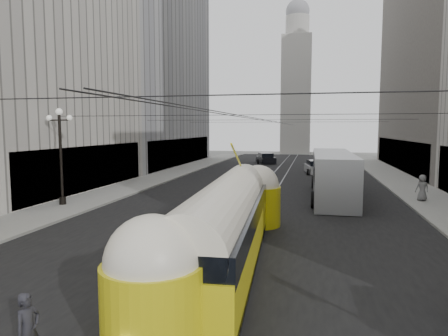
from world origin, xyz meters
The scene contains 15 objects.
road centered at (0.00, 32.50, 0.00)m, with size 20.00×85.00×0.02m, color black.
sidewalk_left centered at (-12.00, 36.00, 0.07)m, with size 4.00×72.00×0.15m, color gray.
sidewalk_right centered at (12.00, 36.00, 0.07)m, with size 4.00×72.00×0.15m, color gray.
rail_left centered at (-0.75, 32.50, 0.00)m, with size 0.12×85.00×0.04m, color gray.
rail_right centered at (0.75, 32.50, 0.00)m, with size 0.12×85.00×0.04m, color gray.
building_left_far centered at (-19.99, 48.00, 14.31)m, with size 12.60×28.60×28.60m.
distant_tower centered at (0.00, 80.00, 14.97)m, with size 6.00×6.00×31.36m.
lamppost_left_mid centered at (-12.60, 18.00, 3.74)m, with size 1.86×0.44×6.37m.
catenary centered at (0.12, 31.49, 5.88)m, with size 25.00×72.00×0.23m.
streetcar centered at (0.50, 9.32, 1.62)m, with size 3.14×15.20×3.32m.
city_bus centered at (5.16, 25.53, 1.86)m, with size 3.08×13.35×3.39m.
sedan_white_far centered at (4.05, 41.74, 0.70)m, with size 2.84×5.16×1.54m.
sedan_dark_far centered at (-3.23, 54.19, 0.70)m, with size 3.58×5.28×1.54m.
pedestrian_crossing_a centered at (-2.29, 1.84, 0.84)m, with size 0.61×0.40×1.68m, color #222228.
pedestrian_sidewalk_right centered at (11.22, 24.73, 1.07)m, with size 0.90×0.55×1.83m, color slate.
Camera 1 is at (3.68, -5.31, 5.22)m, focal length 32.00 mm.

